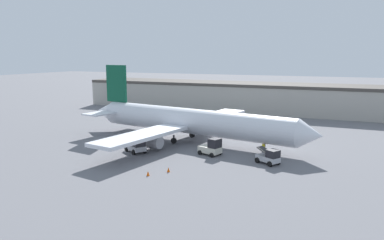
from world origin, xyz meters
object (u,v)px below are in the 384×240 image
object	(u,v)px
safety_cone_far	(148,173)
airplane	(187,121)
belt_loader_truck	(269,157)
safety_cone_near	(168,170)
ground_crew_worker	(263,148)
baggage_tug	(212,147)
pushback_tug	(136,146)

from	to	relation	value
safety_cone_far	airplane	bearing A→B (deg)	100.30
airplane	safety_cone_far	bearing A→B (deg)	-69.92
belt_loader_truck	safety_cone_far	distance (m)	15.30
safety_cone_near	airplane	bearing A→B (deg)	106.85
ground_crew_worker	belt_loader_truck	size ratio (longest dim) A/B	0.51
baggage_tug	ground_crew_worker	bearing A→B (deg)	42.35
belt_loader_truck	pushback_tug	xyz separation A→B (m)	(-18.13, -1.88, 0.04)
airplane	safety_cone_near	size ratio (longest dim) A/B	74.73
safety_cone_far	pushback_tug	bearing A→B (deg)	129.03
ground_crew_worker	safety_cone_near	xyz separation A→B (m)	(-8.35, -12.01, -0.63)
ground_crew_worker	pushback_tug	world-z (taller)	pushback_tug
safety_cone_near	pushback_tug	bearing A→B (deg)	143.49
ground_crew_worker	belt_loader_truck	world-z (taller)	belt_loader_truck
airplane	ground_crew_worker	distance (m)	13.64
baggage_tug	safety_cone_near	xyz separation A→B (m)	(-1.94, -9.02, -0.79)
pushback_tug	safety_cone_far	xyz separation A→B (m)	(6.62, -8.17, -0.70)
safety_cone_near	safety_cone_far	xyz separation A→B (m)	(-1.47, -2.18, 0.00)
pushback_tug	safety_cone_far	size ratio (longest dim) A/B	7.01
belt_loader_truck	pushback_tug	distance (m)	18.23
airplane	ground_crew_worker	world-z (taller)	airplane
ground_crew_worker	safety_cone_far	bearing A→B (deg)	-178.92
ground_crew_worker	belt_loader_truck	xyz separation A→B (m)	(1.70, -4.14, 0.03)
safety_cone_near	safety_cone_far	bearing A→B (deg)	-123.97
safety_cone_near	ground_crew_worker	bearing A→B (deg)	55.20
ground_crew_worker	airplane	bearing A→B (deg)	111.20
baggage_tug	safety_cone_near	world-z (taller)	baggage_tug
airplane	safety_cone_far	xyz separation A→B (m)	(3.19, -17.57, -2.97)
pushback_tug	safety_cone_far	world-z (taller)	pushback_tug
belt_loader_truck	ground_crew_worker	bearing A→B (deg)	142.62
pushback_tug	safety_cone_near	distance (m)	10.09
pushback_tug	safety_cone_near	xyz separation A→B (m)	(8.09, -5.99, -0.70)
ground_crew_worker	baggage_tug	xyz separation A→B (m)	(-6.40, -2.99, 0.15)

